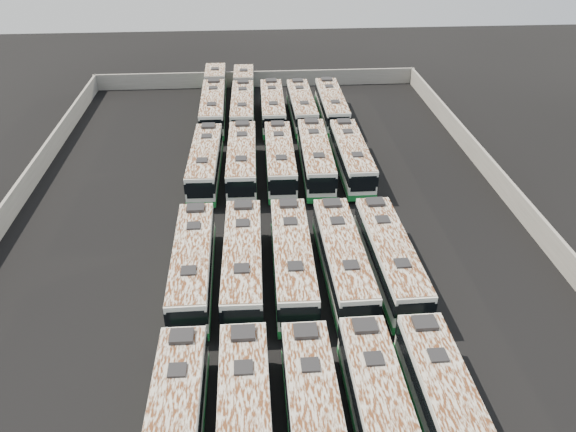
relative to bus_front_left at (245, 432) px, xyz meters
The scene contains 21 objects.
ground 23.12m from the bus_front_left, 85.19° to the left, with size 140.00×140.00×0.00m, color black.
perimeter_wall 23.06m from the bus_front_left, 85.19° to the left, with size 45.20×73.20×2.20m.
bus_front_left is the anchor object (origin of this frame).
bus_front_center 3.60m from the bus_front_left, ahead, with size 2.75×12.83×3.61m.
bus_front_right 7.14m from the bus_front_left, ahead, with size 2.82×12.90×3.63m.
bus_front_far_right 10.72m from the bus_front_left, ahead, with size 2.85×12.84×3.61m.
bus_midfront_far_left 15.01m from the bus_front_left, 104.18° to the left, with size 2.84×12.82×3.61m.
bus_midfront_left 14.51m from the bus_front_left, 90.24° to the left, with size 2.96×13.08×3.68m.
bus_midfront_center 14.93m from the bus_front_left, 76.27° to the left, with size 2.94×13.08×3.68m.
bus_midfront_right 16.09m from the bus_front_left, 63.33° to the left, with size 2.97×13.02×3.66m.
bus_midfront_far_right 17.91m from the bus_front_left, 53.17° to the left, with size 3.02×12.98×3.65m.
bus_midback_far_left 31.62m from the bus_front_left, 96.71° to the left, with size 2.99×12.82×3.60m.
bus_midback_left 31.42m from the bus_front_left, 90.20° to the left, with size 2.96×13.10×3.68m.
bus_midback_center 31.70m from the bus_front_left, 83.44° to the left, with size 2.85×12.76×3.59m.
bus_midback_right 32.42m from the bus_front_left, 77.19° to the left, with size 3.03×13.08×3.67m.
bus_midback_far_right 33.40m from the bus_front_left, 71.15° to the left, with size 2.71×12.75×3.59m.
bus_back_far_left 49.67m from the bus_front_left, 94.15° to the left, with size 2.94×20.14×3.65m.
bus_back_left 49.19m from the bus_front_left, 89.95° to the left, with size 3.01×19.63×3.55m.
bus_back_center 46.08m from the bus_front_left, 85.53° to the left, with size 2.84×12.70×3.57m.
bus_back_right 46.47m from the bus_front_left, 81.20° to the left, with size 2.81×12.55×3.53m.
bus_back_far_right 47.14m from the bus_front_left, 76.80° to the left, with size 2.76×12.74×3.59m.
Camera 1 is at (-1.07, -41.56, 26.12)m, focal length 35.00 mm.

